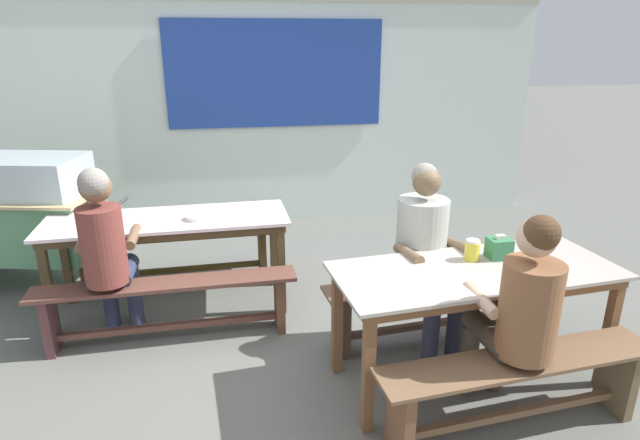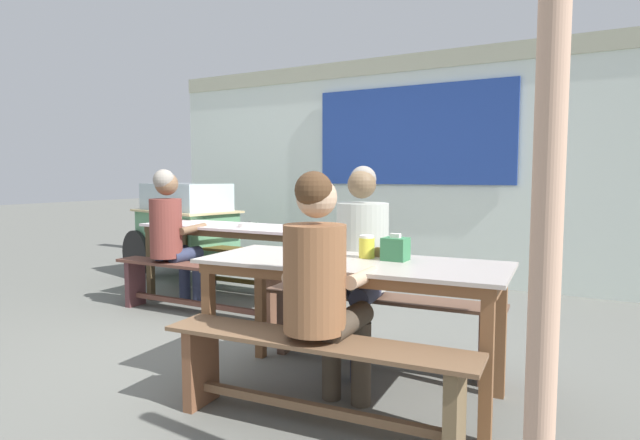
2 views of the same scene
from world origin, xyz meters
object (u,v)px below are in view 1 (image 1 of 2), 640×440
object	(u,v)px
bench_far_back	(176,249)
bench_near_front	(517,385)
bench_far_front	(168,301)
person_near_front	(519,309)
food_cart	(20,211)
soup_bowl	(197,217)
tissue_box	(499,248)
condiment_jar	(472,250)
person_left_back_turned	(106,245)
dining_table_near	(475,280)
bench_near_back	(433,301)
dining_table_far	(168,228)
person_right_near_table	(426,249)

from	to	relation	value
bench_far_back	bench_near_front	xyz separation A→B (m)	(1.99, -2.33, -0.02)
bench_far_front	person_near_front	world-z (taller)	person_near_front
bench_far_front	person_near_front	bearing A→B (deg)	-32.21
food_cart	soup_bowl	xyz separation A→B (m)	(1.54, -0.77, 0.11)
tissue_box	soup_bowl	world-z (taller)	tissue_box
condiment_jar	food_cart	bearing A→B (deg)	150.04
food_cart	condiment_jar	distance (m)	3.78
person_left_back_turned	dining_table_near	bearing A→B (deg)	-20.83
bench_far_front	condiment_jar	size ratio (longest dim) A/B	13.78
tissue_box	soup_bowl	distance (m)	2.22
dining_table_near	bench_near_front	size ratio (longest dim) A/B	1.10
bench_far_back	bench_near_back	xyz separation A→B (m)	(1.91, -1.33, -0.02)
person_left_back_turned	food_cart	bearing A→B (deg)	129.29
dining_table_far	soup_bowl	bearing A→B (deg)	-17.98
bench_near_back	dining_table_near	bearing A→B (deg)	-85.18
bench_far_back	food_cart	size ratio (longest dim) A/B	1.01
person_right_near_table	food_cart	bearing A→B (deg)	152.72
person_left_back_turned	person_near_front	bearing A→B (deg)	-28.93
soup_bowl	condiment_jar	bearing A→B (deg)	-32.70
dining_table_near	bench_far_back	bearing A→B (deg)	136.83
dining_table_far	soup_bowl	distance (m)	0.26
bench_far_back	bench_near_back	distance (m)	2.32
condiment_jar	dining_table_far	bearing A→B (deg)	148.85
soup_bowl	person_near_front	bearing A→B (deg)	-43.68
bench_far_front	bench_near_back	distance (m)	1.91
person_left_back_turned	tissue_box	distance (m)	2.63
person_left_back_turned	soup_bowl	bearing A→B (deg)	31.52
bench_near_back	condiment_jar	size ratio (longest dim) A/B	12.15
food_cart	person_left_back_turned	xyz separation A→B (m)	(0.94, -1.14, 0.06)
food_cart	condiment_jar	size ratio (longest dim) A/B	13.21
dining_table_far	person_near_front	xyz separation A→B (m)	(1.98, -1.74, 0.03)
bench_far_back	person_right_near_table	xyz separation A→B (m)	(1.79, -1.40, 0.43)
dining_table_near	person_left_back_turned	size ratio (longest dim) A/B	1.36
bench_near_front	food_cart	xyz separation A→B (m)	(-3.29, 2.52, 0.39)
dining_table_far	person_near_front	bearing A→B (deg)	-41.38
bench_far_back	tissue_box	bearing A→B (deg)	-38.12
food_cart	person_right_near_table	distance (m)	3.47
bench_near_back	tissue_box	distance (m)	0.71
bench_far_back	condiment_jar	xyz separation A→B (m)	(1.98, -1.69, 0.53)
bench_far_front	person_left_back_turned	bearing A→B (deg)	171.31
person_right_near_table	tissue_box	size ratio (longest dim) A/B	8.57
condiment_jar	person_right_near_table	bearing A→B (deg)	122.38
person_left_back_turned	dining_table_far	bearing A→B (deg)	50.25
person_near_front	person_right_near_table	bearing A→B (deg)	103.18
bench_far_front	soup_bowl	bearing A→B (deg)	62.59
dining_table_far	bench_near_back	bearing A→B (deg)	-23.44
bench_far_front	bench_near_back	world-z (taller)	same
bench_near_back	person_near_front	bearing A→B (deg)	-84.70
person_right_near_table	person_left_back_turned	bearing A→B (deg)	168.22
dining_table_far	dining_table_near	size ratio (longest dim) A/B	1.05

